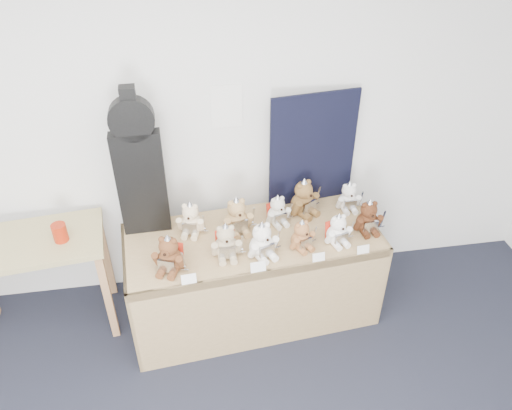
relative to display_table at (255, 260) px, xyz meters
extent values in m
plane|color=white|center=(-0.65, 0.53, 0.78)|extent=(6.00, 0.00, 6.00)
cube|color=white|center=(-0.11, 0.53, 0.91)|extent=(0.21, 0.00, 0.30)
cube|color=#92744A|center=(-0.01, 0.07, 0.13)|extent=(1.79, 0.87, 0.06)
cube|color=#92744A|center=(0.02, -0.28, -0.21)|extent=(1.73, 0.17, 0.72)
cube|color=#92744A|center=(-0.86, 0.00, -0.21)|extent=(0.08, 0.72, 0.72)
cube|color=#92744A|center=(0.85, 0.15, -0.21)|extent=(0.08, 0.72, 0.72)
cube|color=#9B8753|center=(-1.47, 0.17, 0.20)|extent=(1.00, 0.62, 0.04)
cube|color=#A16C45|center=(-1.02, 0.00, -0.19)|extent=(0.06, 0.06, 0.75)
cube|color=#A16C45|center=(-1.07, 0.44, -0.19)|extent=(0.06, 0.06, 0.75)
cube|color=black|center=(-0.70, 0.27, 0.52)|extent=(0.32, 0.10, 0.74)
cylinder|color=black|center=(-0.70, 0.27, 0.98)|extent=(0.28, 0.10, 0.28)
cube|color=black|center=(-0.70, 0.27, 1.10)|extent=(0.09, 0.09, 0.18)
cube|color=black|center=(0.48, 0.44, 0.58)|extent=(0.63, 0.10, 0.85)
cylinder|color=#A8210B|center=(-1.25, 0.15, 0.28)|extent=(0.09, 0.09, 0.12)
ellipsoid|color=brown|center=(-0.56, -0.16, 0.23)|extent=(0.20, 0.19, 0.16)
sphere|color=brown|center=(-0.56, -0.16, 0.33)|extent=(0.12, 0.12, 0.12)
cylinder|color=brown|center=(-0.58, -0.21, 0.33)|extent=(0.06, 0.04, 0.05)
sphere|color=black|center=(-0.58, -0.23, 0.33)|extent=(0.02, 0.02, 0.02)
sphere|color=brown|center=(-0.59, -0.15, 0.38)|extent=(0.04, 0.04, 0.04)
sphere|color=brown|center=(-0.52, -0.18, 0.38)|extent=(0.04, 0.04, 0.04)
cylinder|color=brown|center=(-0.64, -0.15, 0.23)|extent=(0.08, 0.10, 0.12)
cylinder|color=brown|center=(-0.49, -0.21, 0.23)|extent=(0.08, 0.10, 0.12)
cylinder|color=brown|center=(-0.61, -0.20, 0.18)|extent=(0.08, 0.12, 0.05)
cylinder|color=brown|center=(-0.54, -0.23, 0.18)|extent=(0.08, 0.12, 0.05)
cube|color=silver|center=(-0.58, -0.22, 0.23)|extent=(0.11, 0.06, 0.09)
cone|color=silver|center=(-0.56, -0.16, 0.39)|extent=(0.10, 0.10, 0.08)
cube|color=silver|center=(-0.47, -0.23, 0.26)|extent=(0.03, 0.04, 0.17)
cube|color=silver|center=(-0.47, -0.23, 0.19)|extent=(0.05, 0.02, 0.01)
cube|color=red|center=(-0.54, -0.10, 0.24)|extent=(0.13, 0.08, 0.15)
ellipsoid|color=tan|center=(-0.20, -0.09, 0.22)|extent=(0.16, 0.14, 0.16)
sphere|color=tan|center=(-0.20, -0.09, 0.33)|extent=(0.12, 0.12, 0.12)
cylinder|color=tan|center=(-0.20, -0.14, 0.32)|extent=(0.05, 0.03, 0.05)
sphere|color=black|center=(-0.20, -0.16, 0.32)|extent=(0.02, 0.02, 0.02)
sphere|color=tan|center=(-0.24, -0.09, 0.37)|extent=(0.04, 0.04, 0.04)
sphere|color=tan|center=(-0.16, -0.09, 0.37)|extent=(0.04, 0.04, 0.04)
cylinder|color=tan|center=(-0.28, -0.11, 0.23)|extent=(0.04, 0.09, 0.12)
cylinder|color=tan|center=(-0.13, -0.11, 0.23)|extent=(0.04, 0.09, 0.12)
cylinder|color=tan|center=(-0.24, -0.15, 0.18)|extent=(0.05, 0.10, 0.05)
cylinder|color=tan|center=(-0.17, -0.15, 0.18)|extent=(0.05, 0.10, 0.05)
cube|color=silver|center=(-0.20, -0.15, 0.23)|extent=(0.10, 0.02, 0.09)
cone|color=silver|center=(-0.20, -0.09, 0.38)|extent=(0.10, 0.10, 0.08)
cube|color=silver|center=(-0.10, -0.12, 0.25)|extent=(0.01, 0.04, 0.17)
cube|color=silver|center=(-0.10, -0.12, 0.19)|extent=(0.05, 0.01, 0.01)
cube|color=red|center=(-0.20, -0.03, 0.23)|extent=(0.13, 0.03, 0.14)
ellipsoid|color=white|center=(0.02, -0.12, 0.22)|extent=(0.20, 0.19, 0.16)
sphere|color=white|center=(0.02, -0.12, 0.33)|extent=(0.12, 0.12, 0.12)
cylinder|color=white|center=(0.04, -0.17, 0.32)|extent=(0.06, 0.04, 0.05)
sphere|color=black|center=(0.05, -0.19, 0.32)|extent=(0.02, 0.02, 0.02)
sphere|color=white|center=(-0.01, -0.14, 0.38)|extent=(0.04, 0.04, 0.04)
sphere|color=white|center=(0.06, -0.11, 0.38)|extent=(0.04, 0.04, 0.04)
cylinder|color=white|center=(-0.04, -0.17, 0.23)|extent=(0.08, 0.10, 0.12)
cylinder|color=white|center=(0.10, -0.11, 0.23)|extent=(0.08, 0.10, 0.12)
cylinder|color=white|center=(0.01, -0.19, 0.18)|extent=(0.09, 0.12, 0.05)
cylinder|color=white|center=(0.08, -0.16, 0.18)|extent=(0.09, 0.12, 0.05)
cube|color=silver|center=(0.05, -0.18, 0.23)|extent=(0.10, 0.06, 0.09)
cone|color=silver|center=(0.02, -0.12, 0.38)|extent=(0.10, 0.10, 0.08)
cube|color=silver|center=(0.13, -0.11, 0.26)|extent=(0.03, 0.04, 0.17)
cube|color=silver|center=(0.13, -0.11, 0.19)|extent=(0.05, 0.02, 0.01)
ellipsoid|color=#9F663C|center=(0.29, -0.08, 0.21)|extent=(0.17, 0.16, 0.14)
sphere|color=#9F663C|center=(0.29, -0.08, 0.30)|extent=(0.10, 0.10, 0.10)
cylinder|color=#9F663C|center=(0.31, -0.12, 0.30)|extent=(0.05, 0.04, 0.04)
sphere|color=black|center=(0.31, -0.14, 0.30)|extent=(0.02, 0.02, 0.02)
sphere|color=#9F663C|center=(0.26, -0.10, 0.34)|extent=(0.03, 0.03, 0.03)
sphere|color=#9F663C|center=(0.32, -0.07, 0.34)|extent=(0.03, 0.03, 0.03)
cylinder|color=#9F663C|center=(0.24, -0.13, 0.22)|extent=(0.06, 0.08, 0.10)
cylinder|color=#9F663C|center=(0.36, -0.08, 0.22)|extent=(0.06, 0.08, 0.10)
cylinder|color=#9F663C|center=(0.28, -0.14, 0.17)|extent=(0.07, 0.10, 0.04)
cylinder|color=#9F663C|center=(0.34, -0.12, 0.17)|extent=(0.07, 0.10, 0.04)
cube|color=silver|center=(0.31, -0.13, 0.22)|extent=(0.09, 0.05, 0.07)
cone|color=silver|center=(0.29, -0.08, 0.35)|extent=(0.08, 0.08, 0.06)
cube|color=silver|center=(0.38, -0.08, 0.24)|extent=(0.02, 0.04, 0.14)
cube|color=silver|center=(0.38, -0.08, 0.19)|extent=(0.04, 0.02, 0.01)
ellipsoid|color=white|center=(0.54, -0.07, 0.22)|extent=(0.17, 0.15, 0.14)
sphere|color=white|center=(0.54, -0.07, 0.31)|extent=(0.10, 0.10, 0.10)
cylinder|color=white|center=(0.55, -0.11, 0.30)|extent=(0.05, 0.03, 0.04)
sphere|color=black|center=(0.55, -0.13, 0.30)|extent=(0.02, 0.02, 0.02)
sphere|color=white|center=(0.50, -0.08, 0.35)|extent=(0.03, 0.03, 0.03)
sphere|color=white|center=(0.57, -0.06, 0.35)|extent=(0.03, 0.03, 0.03)
cylinder|color=white|center=(0.48, -0.11, 0.22)|extent=(0.06, 0.09, 0.11)
cylinder|color=white|center=(0.61, -0.07, 0.22)|extent=(0.06, 0.09, 0.11)
cylinder|color=white|center=(0.52, -0.13, 0.18)|extent=(0.07, 0.10, 0.04)
cylinder|color=white|center=(0.58, -0.11, 0.18)|extent=(0.07, 0.10, 0.04)
cube|color=silver|center=(0.55, -0.13, 0.22)|extent=(0.09, 0.04, 0.08)
cone|color=silver|center=(0.54, -0.07, 0.36)|extent=(0.09, 0.09, 0.07)
cube|color=silver|center=(0.63, -0.08, 0.24)|extent=(0.02, 0.04, 0.15)
cube|color=silver|center=(0.63, -0.08, 0.19)|extent=(0.04, 0.02, 0.01)
cube|color=red|center=(0.52, -0.02, 0.23)|extent=(0.12, 0.05, 0.13)
ellipsoid|color=#4C2A1A|center=(0.78, 0.02, 0.22)|extent=(0.16, 0.14, 0.15)
sphere|color=#4C2A1A|center=(0.78, 0.02, 0.32)|extent=(0.11, 0.11, 0.11)
cylinder|color=#4C2A1A|center=(0.78, -0.03, 0.32)|extent=(0.05, 0.03, 0.05)
sphere|color=black|center=(0.78, -0.04, 0.32)|extent=(0.02, 0.02, 0.02)
sphere|color=#4C2A1A|center=(0.74, 0.02, 0.37)|extent=(0.04, 0.04, 0.04)
sphere|color=#4C2A1A|center=(0.81, 0.02, 0.37)|extent=(0.04, 0.04, 0.04)
cylinder|color=#4C2A1A|center=(0.71, 0.00, 0.23)|extent=(0.05, 0.09, 0.12)
cylinder|color=#4C2A1A|center=(0.85, 0.01, 0.23)|extent=(0.05, 0.09, 0.12)
cylinder|color=#4C2A1A|center=(0.75, -0.04, 0.18)|extent=(0.05, 0.10, 0.05)
cylinder|color=#4C2A1A|center=(0.82, -0.03, 0.18)|extent=(0.05, 0.10, 0.05)
cube|color=silver|center=(0.78, -0.04, 0.22)|extent=(0.10, 0.02, 0.08)
cone|color=silver|center=(0.78, 0.02, 0.37)|extent=(0.10, 0.10, 0.07)
cube|color=silver|center=(0.88, 0.00, 0.25)|extent=(0.02, 0.04, 0.16)
cube|color=silver|center=(0.88, 0.00, 0.19)|extent=(0.05, 0.01, 0.01)
ellipsoid|color=beige|center=(-0.41, 0.19, 0.22)|extent=(0.18, 0.16, 0.15)
sphere|color=beige|center=(-0.41, 0.19, 0.32)|extent=(0.11, 0.11, 0.11)
cylinder|color=beige|center=(-0.42, 0.14, 0.31)|extent=(0.05, 0.04, 0.05)
sphere|color=black|center=(-0.42, 0.13, 0.31)|extent=(0.02, 0.02, 0.02)
sphere|color=beige|center=(-0.44, 0.20, 0.37)|extent=(0.04, 0.04, 0.04)
sphere|color=beige|center=(-0.37, 0.18, 0.37)|extent=(0.04, 0.04, 0.04)
cylinder|color=beige|center=(-0.48, 0.19, 0.23)|extent=(0.06, 0.09, 0.12)
cylinder|color=beige|center=(-0.34, 0.15, 0.23)|extent=(0.06, 0.09, 0.12)
cylinder|color=beige|center=(-0.45, 0.15, 0.18)|extent=(0.07, 0.11, 0.05)
cylinder|color=beige|center=(-0.39, 0.13, 0.18)|extent=(0.07, 0.11, 0.05)
cube|color=silver|center=(-0.42, 0.13, 0.22)|extent=(0.10, 0.04, 0.08)
cone|color=silver|center=(-0.41, 0.19, 0.37)|extent=(0.10, 0.10, 0.07)
cube|color=silver|center=(-0.32, 0.14, 0.25)|extent=(0.02, 0.04, 0.16)
cube|color=silver|center=(-0.32, 0.14, 0.19)|extent=(0.05, 0.02, 0.01)
ellipsoid|color=tan|center=(-0.10, 0.16, 0.23)|extent=(0.20, 0.18, 0.17)
sphere|color=tan|center=(-0.10, 0.16, 0.34)|extent=(0.12, 0.12, 0.12)
cylinder|color=tan|center=(-0.09, 0.10, 0.33)|extent=(0.06, 0.04, 0.05)
sphere|color=black|center=(-0.09, 0.09, 0.33)|extent=(0.02, 0.02, 0.02)
sphere|color=tan|center=(-0.14, 0.15, 0.39)|extent=(0.04, 0.04, 0.04)
sphere|color=tan|center=(-0.06, 0.16, 0.39)|extent=(0.04, 0.04, 0.04)
cylinder|color=tan|center=(-0.18, 0.12, 0.24)|extent=(0.07, 0.10, 0.13)
cylinder|color=tan|center=(-0.02, 0.15, 0.24)|extent=(0.07, 0.10, 0.13)
cylinder|color=tan|center=(-0.13, 0.09, 0.18)|extent=(0.07, 0.12, 0.05)
cylinder|color=tan|center=(-0.05, 0.11, 0.18)|extent=(0.07, 0.12, 0.05)
cube|color=silver|center=(-0.09, 0.09, 0.23)|extent=(0.11, 0.04, 0.09)
cone|color=silver|center=(-0.10, 0.16, 0.39)|extent=(0.11, 0.11, 0.08)
cube|color=silver|center=(0.01, 0.14, 0.26)|extent=(0.02, 0.04, 0.18)
cube|color=silver|center=(0.01, 0.14, 0.19)|extent=(0.05, 0.02, 0.01)
ellipsoid|color=silver|center=(0.19, 0.20, 0.21)|extent=(0.17, 0.15, 0.14)
sphere|color=silver|center=(0.19, 0.20, 0.31)|extent=(0.10, 0.10, 0.10)
cylinder|color=silver|center=(0.20, 0.16, 0.30)|extent=(0.05, 0.03, 0.04)
sphere|color=black|center=(0.21, 0.15, 0.30)|extent=(0.02, 0.02, 0.02)
sphere|color=silver|center=(0.16, 0.19, 0.35)|extent=(0.03, 0.03, 0.03)
sphere|color=silver|center=(0.22, 0.21, 0.35)|extent=(0.03, 0.03, 0.03)
cylinder|color=silver|center=(0.13, 0.17, 0.22)|extent=(0.06, 0.08, 0.10)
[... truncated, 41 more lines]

